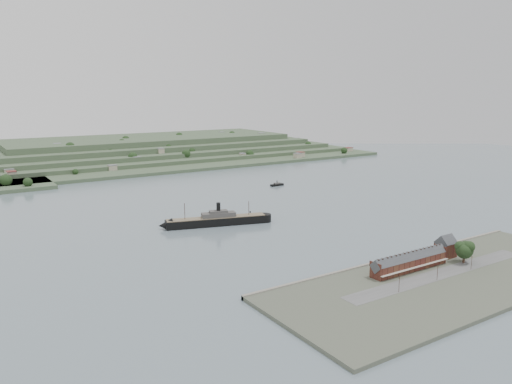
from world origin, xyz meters
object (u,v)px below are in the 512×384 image
tugboat (250,216)px  fig_tree (465,249)px  terrace_row (410,262)px  gabled_building (446,247)px  steamship (214,221)px

tugboat → fig_tree: fig_tree is taller
terrace_row → gabled_building: size_ratio=3.95×
tugboat → terrace_row: bearing=-86.7°
gabled_building → steamship: bearing=119.1°
tugboat → fig_tree: size_ratio=0.98×
tugboat → gabled_building: bearing=-73.1°
steamship → fig_tree: (81.74, -162.15, 6.59)m
steamship → gabled_building: bearing=-60.9°
fig_tree → steamship: bearing=116.8°
gabled_building → tugboat: size_ratio=1.03×
tugboat → fig_tree: (45.69, -166.49, 9.08)m
steamship → fig_tree: bearing=-63.2°
terrace_row → steamship: bearing=106.5°
fig_tree → terrace_row: bearing=164.8°
terrace_row → fig_tree: size_ratio=3.98×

